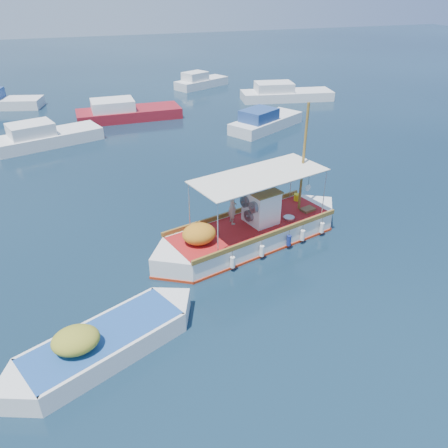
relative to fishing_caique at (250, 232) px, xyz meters
name	(u,v)px	position (x,y,z in m)	size (l,w,h in m)	color
ground	(253,247)	(-0.02, -0.40, -0.50)	(160.00, 160.00, 0.00)	black
fishing_caique	(250,232)	(0.00, 0.00, 0.00)	(9.07, 4.23, 5.73)	white
dinghy	(103,346)	(-6.47, -4.47, -0.17)	(5.91, 3.55, 1.58)	white
bg_boat_nw	(45,138)	(-8.33, 16.02, -0.01)	(7.19, 4.33, 1.80)	silver
bg_boat_n	(126,113)	(-2.39, 20.46, -0.01)	(8.05, 2.87, 1.80)	maroon
bg_boat_ne	(265,122)	(6.96, 14.50, -0.01)	(6.58, 5.05, 1.80)	silver
bg_boat_e	(284,94)	(12.18, 22.10, -0.01)	(8.57, 3.99, 1.80)	silver
bg_boat_far_n	(200,82)	(6.40, 29.69, -0.01)	(6.05, 4.34, 1.80)	silver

